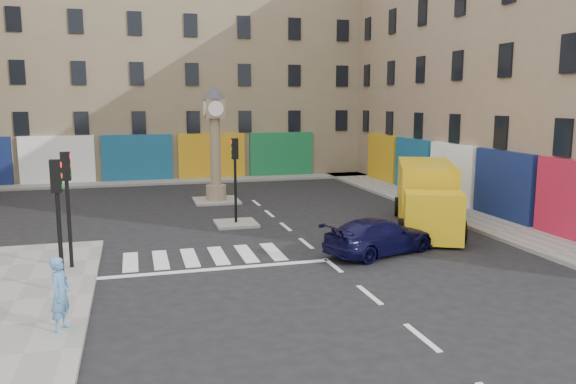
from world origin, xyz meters
name	(u,v)px	position (x,y,z in m)	size (l,w,h in m)	color
ground	(344,274)	(0.00, 0.00, 0.00)	(120.00, 120.00, 0.00)	black
sidewalk_right	(430,204)	(8.70, 10.00, 0.07)	(2.60, 30.00, 0.15)	gray
sidewalk_far	(169,181)	(-4.00, 22.20, 0.07)	(32.00, 2.40, 0.15)	gray
island_near	(236,223)	(-2.00, 8.00, 0.06)	(1.80, 1.80, 0.12)	gray
island_far	(216,201)	(-2.00, 14.00, 0.06)	(2.40, 2.40, 0.12)	gray
building_right	(542,52)	(15.00, 10.00, 8.00)	(10.00, 30.00, 16.00)	#91785F
building_far	(160,59)	(-4.00, 28.00, 8.50)	(32.00, 10.00, 17.00)	#857359
traffic_light_left_near	(58,204)	(-8.30, 0.20, 2.62)	(0.28, 0.22, 3.70)	black
traffic_light_left_far	(67,191)	(-8.30, 2.60, 2.62)	(0.28, 0.22, 3.70)	black
traffic_light_island	(235,167)	(-2.00, 8.00, 2.59)	(0.28, 0.22, 3.70)	black
clock_pillar	(215,136)	(-2.00, 14.00, 3.55)	(1.20, 1.20, 6.10)	#91785F
navy_sedan	(379,236)	(2.11, 1.96, 0.64)	(1.79, 4.40, 1.28)	black
yellow_van	(427,196)	(5.92, 5.49, 1.35)	(5.11, 7.69, 2.71)	gold
pedestrian_blue	(61,294)	(-8.00, -2.67, 1.02)	(0.64, 0.42, 1.74)	#4F83B5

